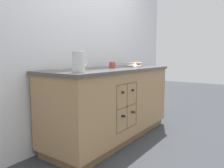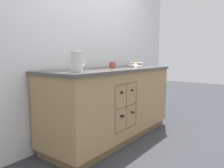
# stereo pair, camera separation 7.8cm
# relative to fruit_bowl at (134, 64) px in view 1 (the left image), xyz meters

# --- Properties ---
(ground_plane) EXTENTS (14.00, 14.00, 0.00)m
(ground_plane) POSITION_rel_fruit_bowl_xyz_m (-0.58, -0.00, -0.95)
(ground_plane) COLOR #383A3F
(back_wall) EXTENTS (4.40, 0.06, 2.55)m
(back_wall) POSITION_rel_fruit_bowl_xyz_m (-0.58, 0.40, 0.32)
(back_wall) COLOR white
(back_wall) RESTS_ON ground_plane
(kitchen_island) EXTENTS (1.97, 0.72, 0.91)m
(kitchen_island) POSITION_rel_fruit_bowl_xyz_m (-0.58, -0.01, -0.49)
(kitchen_island) COLOR brown
(kitchen_island) RESTS_ON ground_plane
(fruit_bowl) EXTENTS (0.24, 0.24, 0.08)m
(fruit_bowl) POSITION_rel_fruit_bowl_xyz_m (0.00, 0.00, 0.00)
(fruit_bowl) COLOR silver
(fruit_bowl) RESTS_ON kitchen_island
(white_pitcher) EXTENTS (0.18, 0.12, 0.20)m
(white_pitcher) POSITION_rel_fruit_bowl_xyz_m (-1.35, -0.16, 0.06)
(white_pitcher) COLOR silver
(white_pitcher) RESTS_ON kitchen_island
(ceramic_mug) EXTENTS (0.11, 0.08, 0.08)m
(ceramic_mug) POSITION_rel_fruit_bowl_xyz_m (-0.53, 0.03, -0.00)
(ceramic_mug) COLOR #B7473D
(ceramic_mug) RESTS_ON kitchen_island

